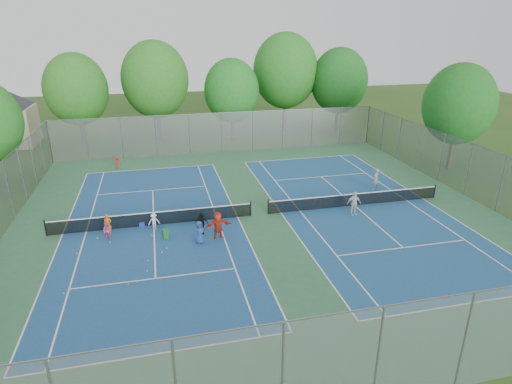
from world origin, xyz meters
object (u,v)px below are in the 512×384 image
net_left (153,219)px  ball_crate (142,224)px  ball_hopper (165,234)px  instructor (376,179)px  net_right (355,200)px

net_left → ball_crate: (-0.75, 0.09, -0.30)m
ball_hopper → instructor: (16.26, 4.63, 0.56)m
net_left → instructor: size_ratio=7.47×
net_left → ball_hopper: size_ratio=21.64×
net_right → instructor: size_ratio=7.47×
net_right → ball_crate: bearing=179.7°
net_right → ball_crate: 14.75m
ball_crate → instructor: bearing=8.1°
net_right → net_left: bearing=180.0°
ball_crate → net_left: bearing=-6.6°
net_right → instructor: (2.94, 2.60, 0.41)m
ball_crate → ball_hopper: (1.43, -2.11, 0.15)m
net_left → net_right: (14.00, 0.00, 0.00)m
net_left → ball_hopper: bearing=-71.5°
ball_hopper → ball_crate: bearing=124.1°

